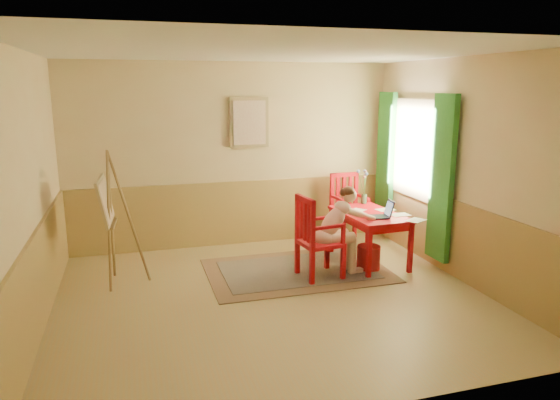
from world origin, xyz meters
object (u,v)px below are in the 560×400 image
object	(u,v)px
chair_left	(316,237)
laptop	(380,214)
figure	(338,227)
table	(370,219)
chair_back	(348,208)
easel	(108,206)

from	to	relation	value
chair_left	laptop	xyz separation A→B (m)	(0.94, 0.09, 0.22)
figure	table	bearing A→B (deg)	27.43
table	chair_left	xyz separation A→B (m)	(-0.92, -0.36, -0.09)
chair_back	figure	bearing A→B (deg)	-118.93
chair_back	table	bearing A→B (deg)	-97.05
table	chair_back	size ratio (longest dim) A/B	1.14
figure	chair_left	bearing A→B (deg)	-172.50
chair_back	laptop	bearing A→B (deg)	-94.63
chair_left	figure	distance (m)	0.33
table	chair_back	xyz separation A→B (m)	(0.12, 1.01, -0.09)
table	easel	xyz separation A→B (m)	(-3.44, 0.19, 0.37)
table	easel	distance (m)	3.47
chair_back	laptop	size ratio (longest dim) A/B	2.71
chair_back	figure	size ratio (longest dim) A/B	0.93
table	easel	world-z (taller)	easel
chair_left	chair_back	world-z (taller)	same
laptop	easel	size ratio (longest dim) A/B	0.24
chair_back	laptop	xyz separation A→B (m)	(-0.10, -1.27, 0.22)
chair_left	figure	xyz separation A→B (m)	(0.31, 0.04, 0.10)
chair_left	laptop	size ratio (longest dim) A/B	2.71
chair_back	chair_left	bearing A→B (deg)	-127.46
chair_left	chair_back	size ratio (longest dim) A/B	1.00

